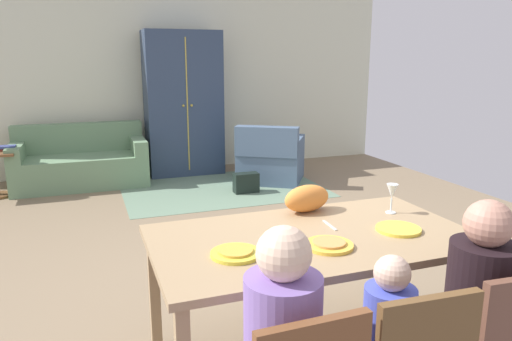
{
  "coord_description": "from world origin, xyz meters",
  "views": [
    {
      "loc": [
        -1.31,
        -3.43,
        1.7
      ],
      "look_at": [
        -0.07,
        -0.02,
        0.85
      ],
      "focal_mm": 33.52,
      "sensor_mm": 36.0,
      "label": 1
    }
  ],
  "objects_px": {
    "plate_near_woman": "(398,229)",
    "person_woman": "(471,322)",
    "armchair": "(271,159)",
    "dining_table": "(313,247)",
    "plate_near_man": "(236,254)",
    "book_lower": "(9,149)",
    "plate_near_child": "(329,245)",
    "wine_glass": "(392,192)",
    "book_upper": "(6,147)",
    "cat": "(307,198)",
    "armoire": "(183,104)",
    "couch": "(81,163)",
    "handbag": "(246,183)"
  },
  "relations": [
    {
      "from": "wine_glass",
      "to": "book_upper",
      "type": "bearing_deg",
      "value": 122.55
    },
    {
      "from": "dining_table",
      "to": "wine_glass",
      "type": "xyz_separation_m",
      "value": [
        0.63,
        0.18,
        0.2
      ]
    },
    {
      "from": "dining_table",
      "to": "armchair",
      "type": "xyz_separation_m",
      "value": [
        1.32,
        3.93,
        -0.37
      ]
    },
    {
      "from": "plate_near_man",
      "to": "couch",
      "type": "xyz_separation_m",
      "value": [
        -0.73,
        4.75,
        -0.47
      ]
    },
    {
      "from": "plate_near_woman",
      "to": "cat",
      "type": "relative_size",
      "value": 0.78
    },
    {
      "from": "dining_table",
      "to": "wine_glass",
      "type": "height_order",
      "value": "wine_glass"
    },
    {
      "from": "plate_near_woman",
      "to": "person_woman",
      "type": "relative_size",
      "value": 0.23
    },
    {
      "from": "couch",
      "to": "cat",
      "type": "bearing_deg",
      "value": -72.25
    },
    {
      "from": "plate_near_child",
      "to": "book_lower",
      "type": "bearing_deg",
      "value": 113.84
    },
    {
      "from": "armchair",
      "to": "book_lower",
      "type": "xyz_separation_m",
      "value": [
        -3.35,
        0.5,
        0.28
      ]
    },
    {
      "from": "plate_near_woman",
      "to": "armchair",
      "type": "height_order",
      "value": "armchair"
    },
    {
      "from": "wine_glass",
      "to": "armchair",
      "type": "relative_size",
      "value": 0.16
    },
    {
      "from": "dining_table",
      "to": "book_upper",
      "type": "relative_size",
      "value": 7.95
    },
    {
      "from": "plate_near_child",
      "to": "handbag",
      "type": "height_order",
      "value": "plate_near_child"
    },
    {
      "from": "armoire",
      "to": "plate_near_child",
      "type": "bearing_deg",
      "value": -93.24
    },
    {
      "from": "person_woman",
      "to": "armchair",
      "type": "xyz_separation_m",
      "value": [
        0.83,
        4.6,
        -0.19
      ]
    },
    {
      "from": "couch",
      "to": "armoire",
      "type": "distance_m",
      "value": 1.68
    },
    {
      "from": "book_lower",
      "to": "armchair",
      "type": "bearing_deg",
      "value": -8.41
    },
    {
      "from": "couch",
      "to": "handbag",
      "type": "relative_size",
      "value": 5.41
    },
    {
      "from": "book_upper",
      "to": "plate_near_child",
      "type": "bearing_deg",
      "value": -65.73
    },
    {
      "from": "plate_near_woman",
      "to": "couch",
      "type": "distance_m",
      "value": 5.05
    },
    {
      "from": "plate_near_child",
      "to": "wine_glass",
      "type": "distance_m",
      "value": 0.74
    },
    {
      "from": "dining_table",
      "to": "armchair",
      "type": "distance_m",
      "value": 4.16
    },
    {
      "from": "plate_near_child",
      "to": "wine_glass",
      "type": "height_order",
      "value": "wine_glass"
    },
    {
      "from": "dining_table",
      "to": "plate_near_child",
      "type": "distance_m",
      "value": 0.2
    },
    {
      "from": "plate_near_child",
      "to": "book_upper",
      "type": "distance_m",
      "value": 5.04
    },
    {
      "from": "book_lower",
      "to": "person_woman",
      "type": "bearing_deg",
      "value": -63.71
    },
    {
      "from": "book_lower",
      "to": "book_upper",
      "type": "relative_size",
      "value": 1.0
    },
    {
      "from": "couch",
      "to": "book_lower",
      "type": "relative_size",
      "value": 7.87
    },
    {
      "from": "armchair",
      "to": "plate_near_woman",
      "type": "bearing_deg",
      "value": -101.7
    },
    {
      "from": "armchair",
      "to": "handbag",
      "type": "xyz_separation_m",
      "value": [
        -0.52,
        -0.45,
        -0.19
      ]
    },
    {
      "from": "wine_glass",
      "to": "armoire",
      "type": "height_order",
      "value": "armoire"
    },
    {
      "from": "armoire",
      "to": "book_upper",
      "type": "distance_m",
      "value": 2.43
    },
    {
      "from": "plate_near_woman",
      "to": "handbag",
      "type": "xyz_separation_m",
      "value": [
        0.31,
        3.57,
        -0.64
      ]
    },
    {
      "from": "armchair",
      "to": "book_lower",
      "type": "height_order",
      "value": "armchair"
    },
    {
      "from": "wine_glass",
      "to": "cat",
      "type": "xyz_separation_m",
      "value": [
        -0.48,
        0.21,
        -0.05
      ]
    },
    {
      "from": "person_woman",
      "to": "armchair",
      "type": "height_order",
      "value": "person_woman"
    },
    {
      "from": "cat",
      "to": "armoire",
      "type": "distance_m",
      "value": 4.47
    },
    {
      "from": "wine_glass",
      "to": "cat",
      "type": "relative_size",
      "value": 0.58
    },
    {
      "from": "person_woman",
      "to": "book_lower",
      "type": "relative_size",
      "value": 5.04
    },
    {
      "from": "plate_near_child",
      "to": "armoire",
      "type": "distance_m",
      "value": 5.05
    },
    {
      "from": "dining_table",
      "to": "plate_near_man",
      "type": "distance_m",
      "value": 0.5
    },
    {
      "from": "book_upper",
      "to": "armoire",
      "type": "bearing_deg",
      "value": 10.61
    },
    {
      "from": "dining_table",
      "to": "plate_near_child",
      "type": "height_order",
      "value": "plate_near_child"
    },
    {
      "from": "plate_near_woman",
      "to": "person_woman",
      "type": "height_order",
      "value": "person_woman"
    },
    {
      "from": "couch",
      "to": "handbag",
      "type": "xyz_separation_m",
      "value": [
        2.0,
        -1.16,
        -0.17
      ]
    },
    {
      "from": "person_woman",
      "to": "couch",
      "type": "bearing_deg",
      "value": 107.69
    },
    {
      "from": "couch",
      "to": "person_woman",
      "type": "bearing_deg",
      "value": -72.31
    },
    {
      "from": "dining_table",
      "to": "book_lower",
      "type": "relative_size",
      "value": 7.95
    },
    {
      "from": "cat",
      "to": "book_upper",
      "type": "bearing_deg",
      "value": 107.81
    }
  ]
}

